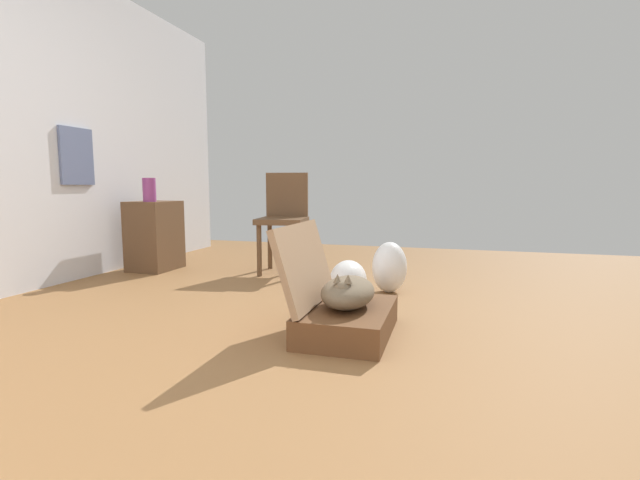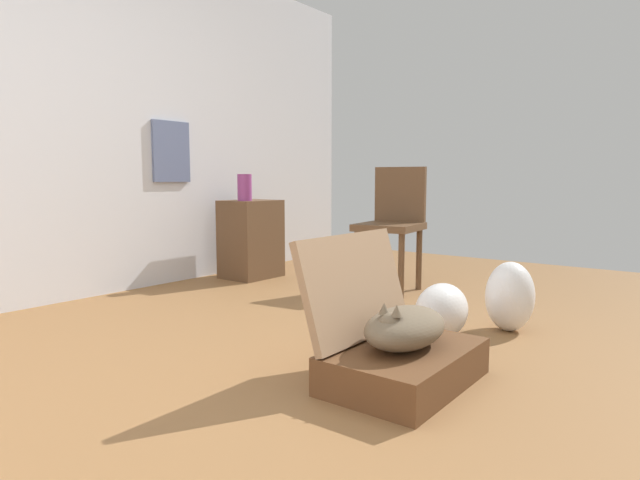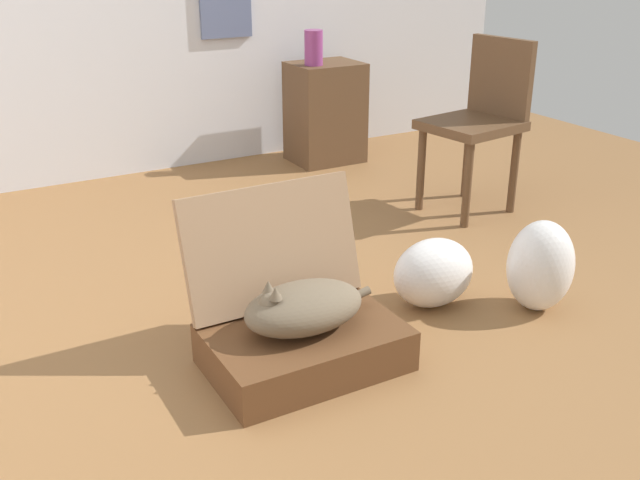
{
  "view_description": "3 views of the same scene",
  "coord_description": "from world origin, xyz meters",
  "px_view_note": "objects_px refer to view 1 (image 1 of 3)",
  "views": [
    {
      "loc": [
        -2.1,
        -0.89,
        0.81
      ],
      "look_at": [
        0.52,
        -0.11,
        0.48
      ],
      "focal_mm": 25.3,
      "sensor_mm": 36.0,
      "label": 1
    },
    {
      "loc": [
        -1.67,
        -1.37,
        0.83
      ],
      "look_at": [
        0.36,
        0.18,
        0.54
      ],
      "focal_mm": 30.06,
      "sensor_mm": 36.0,
      "label": 2
    },
    {
      "loc": [
        -0.84,
        -2.36,
        1.44
      ],
      "look_at": [
        0.39,
        -0.18,
        0.39
      ],
      "focal_mm": 41.29,
      "sensor_mm": 36.0,
      "label": 3
    }
  ],
  "objects_px": {
    "cat": "(348,292)",
    "plastic_bag_white": "(348,281)",
    "side_table": "(155,236)",
    "chair": "(284,217)",
    "plastic_bag_clear": "(389,267)",
    "suitcase_base": "(348,321)",
    "vase_tall": "(149,190)"
  },
  "relations": [
    {
      "from": "cat",
      "to": "plastic_bag_white",
      "type": "relative_size",
      "value": 1.45
    },
    {
      "from": "side_table",
      "to": "chair",
      "type": "relative_size",
      "value": 0.71
    },
    {
      "from": "cat",
      "to": "plastic_bag_clear",
      "type": "distance_m",
      "value": 1.05
    },
    {
      "from": "plastic_bag_clear",
      "to": "chair",
      "type": "height_order",
      "value": "chair"
    },
    {
      "from": "cat",
      "to": "plastic_bag_clear",
      "type": "xyz_separation_m",
      "value": [
        1.05,
        -0.08,
        -0.05
      ]
    },
    {
      "from": "plastic_bag_white",
      "to": "plastic_bag_clear",
      "type": "height_order",
      "value": "plastic_bag_clear"
    },
    {
      "from": "side_table",
      "to": "chair",
      "type": "height_order",
      "value": "chair"
    },
    {
      "from": "suitcase_base",
      "to": "vase_tall",
      "type": "relative_size",
      "value": 3.11
    },
    {
      "from": "plastic_bag_clear",
      "to": "side_table",
      "type": "xyz_separation_m",
      "value": [
        0.3,
        2.29,
        0.14
      ]
    },
    {
      "from": "side_table",
      "to": "chair",
      "type": "xyz_separation_m",
      "value": [
        0.26,
        -1.23,
        0.19
      ]
    },
    {
      "from": "cat",
      "to": "plastic_bag_white",
      "type": "bearing_deg",
      "value": 12.72
    },
    {
      "from": "chair",
      "to": "plastic_bag_white",
      "type": "bearing_deg",
      "value": -56.23
    },
    {
      "from": "plastic_bag_white",
      "to": "side_table",
      "type": "bearing_deg",
      "value": 72.22
    },
    {
      "from": "side_table",
      "to": "chair",
      "type": "distance_m",
      "value": 1.27
    },
    {
      "from": "suitcase_base",
      "to": "cat",
      "type": "xyz_separation_m",
      "value": [
        -0.0,
        0.0,
        0.16
      ]
    },
    {
      "from": "chair",
      "to": "side_table",
      "type": "bearing_deg",
      "value": -176.03
    },
    {
      "from": "suitcase_base",
      "to": "chair",
      "type": "bearing_deg",
      "value": 31.42
    },
    {
      "from": "cat",
      "to": "chair",
      "type": "height_order",
      "value": "chair"
    },
    {
      "from": "suitcase_base",
      "to": "side_table",
      "type": "relative_size",
      "value": 1.03
    },
    {
      "from": "vase_tall",
      "to": "side_table",
      "type": "bearing_deg",
      "value": 22.9
    },
    {
      "from": "vase_tall",
      "to": "cat",
      "type": "bearing_deg",
      "value": -119.83
    },
    {
      "from": "side_table",
      "to": "plastic_bag_white",
      "type": "bearing_deg",
      "value": -107.78
    },
    {
      "from": "cat",
      "to": "vase_tall",
      "type": "relative_size",
      "value": 2.38
    },
    {
      "from": "plastic_bag_white",
      "to": "side_table",
      "type": "height_order",
      "value": "side_table"
    },
    {
      "from": "suitcase_base",
      "to": "chair",
      "type": "xyz_separation_m",
      "value": [
        1.61,
        0.98,
        0.44
      ]
    },
    {
      "from": "cat",
      "to": "plastic_bag_clear",
      "type": "relative_size",
      "value": 1.35
    },
    {
      "from": "plastic_bag_white",
      "to": "vase_tall",
      "type": "xyz_separation_m",
      "value": [
        0.55,
        2.01,
        0.62
      ]
    },
    {
      "from": "suitcase_base",
      "to": "plastic_bag_white",
      "type": "xyz_separation_m",
      "value": [
        0.69,
        0.16,
        0.07
      ]
    },
    {
      "from": "plastic_bag_clear",
      "to": "cat",
      "type": "bearing_deg",
      "value": 175.51
    },
    {
      "from": "plastic_bag_white",
      "to": "plastic_bag_clear",
      "type": "relative_size",
      "value": 0.93
    },
    {
      "from": "plastic_bag_white",
      "to": "vase_tall",
      "type": "relative_size",
      "value": 1.64
    },
    {
      "from": "side_table",
      "to": "chair",
      "type": "bearing_deg",
      "value": -77.89
    }
  ]
}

